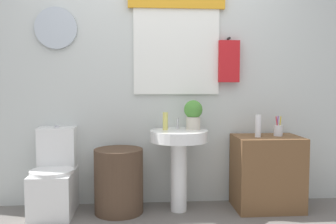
{
  "coord_description": "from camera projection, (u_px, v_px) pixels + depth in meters",
  "views": [
    {
      "loc": [
        -0.16,
        -2.4,
        1.17
      ],
      "look_at": [
        0.08,
        0.8,
        0.92
      ],
      "focal_mm": 38.65,
      "sensor_mm": 36.0,
      "label": 1
    }
  ],
  "objects": [
    {
      "name": "pedestal_sink",
      "position": [
        179.0,
        150.0,
        3.3
      ],
      "size": [
        0.53,
        0.53,
        0.75
      ],
      "color": "white",
      "rests_on": "ground_plane"
    },
    {
      "name": "soap_bottle",
      "position": [
        165.0,
        121.0,
        3.32
      ],
      "size": [
        0.05,
        0.05,
        0.16
      ],
      "primitive_type": "cylinder",
      "color": "#DBD166",
      "rests_on": "pedestal_sink"
    },
    {
      "name": "toilet",
      "position": [
        55.0,
        181.0,
        3.27
      ],
      "size": [
        0.38,
        0.51,
        0.79
      ],
      "color": "white",
      "rests_on": "ground_plane"
    },
    {
      "name": "lotion_bottle",
      "position": [
        258.0,
        126.0,
        3.3
      ],
      "size": [
        0.05,
        0.05,
        0.21
      ],
      "primitive_type": "cylinder",
      "color": "white",
      "rests_on": "wooden_cabinet"
    },
    {
      "name": "toothbrush_cup",
      "position": [
        278.0,
        130.0,
        3.38
      ],
      "size": [
        0.08,
        0.08,
        0.19
      ],
      "color": "silver",
      "rests_on": "wooden_cabinet"
    },
    {
      "name": "back_wall",
      "position": [
        157.0,
        70.0,
        3.52
      ],
      "size": [
        4.4,
        0.18,
        2.6
      ],
      "color": "silver",
      "rests_on": "ground_plane"
    },
    {
      "name": "laundry_hamper",
      "position": [
        119.0,
        181.0,
        3.28
      ],
      "size": [
        0.44,
        0.44,
        0.58
      ],
      "primitive_type": "cylinder",
      "color": "#4C3828",
      "rests_on": "ground_plane"
    },
    {
      "name": "faucet",
      "position": [
        178.0,
        123.0,
        3.4
      ],
      "size": [
        0.03,
        0.03,
        0.1
      ],
      "primitive_type": "cylinder",
      "color": "silver",
      "rests_on": "pedestal_sink"
    },
    {
      "name": "potted_plant",
      "position": [
        193.0,
        113.0,
        3.34
      ],
      "size": [
        0.17,
        0.17,
        0.27
      ],
      "color": "beige",
      "rests_on": "pedestal_sink"
    },
    {
      "name": "wooden_cabinet",
      "position": [
        267.0,
        173.0,
        3.38
      ],
      "size": [
        0.61,
        0.44,
        0.68
      ],
      "primitive_type": "cube",
      "color": "brown",
      "rests_on": "ground_plane"
    }
  ]
}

